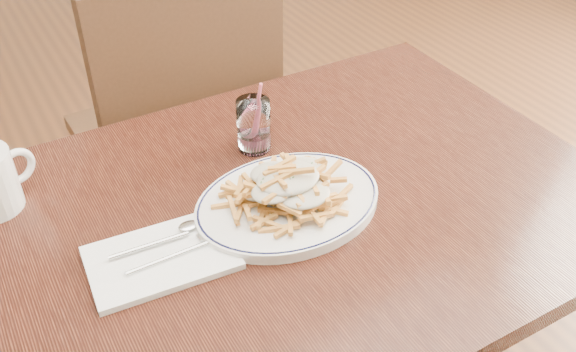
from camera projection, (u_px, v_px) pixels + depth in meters
table at (275, 241)px, 1.16m from camera, size 1.20×0.80×0.75m
chair_far at (181, 124)px, 1.66m from camera, size 0.47×0.47×0.99m
fries_plate at (288, 203)px, 1.10m from camera, size 0.37×0.33×0.02m
loaded_fries at (288, 183)px, 1.08m from camera, size 0.25×0.22×0.06m
napkin at (161, 258)px, 1.01m from camera, size 0.24×0.16×0.01m
cutlery at (159, 252)px, 1.01m from camera, size 0.18×0.06×0.01m
water_glass at (254, 128)px, 1.23m from camera, size 0.06×0.06×0.14m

